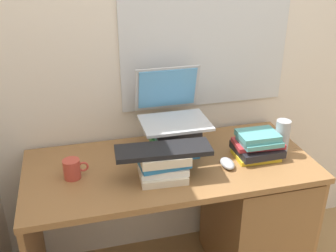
{
  "coord_description": "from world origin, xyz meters",
  "views": [
    {
      "loc": [
        -0.42,
        -1.58,
        1.73
      ],
      "look_at": [
        -0.0,
        0.04,
        0.93
      ],
      "focal_mm": 42.46,
      "sensor_mm": 36.0,
      "label": 1
    }
  ],
  "objects": [
    {
      "name": "water_bottle",
      "position": [
        0.55,
        -0.06,
        0.84
      ],
      "size": [
        0.07,
        0.07,
        0.19
      ],
      "primitive_type": "cylinder",
      "color": "#999EA5",
      "rests_on": "desk"
    },
    {
      "name": "computer_mouse",
      "position": [
        0.25,
        -0.1,
        0.77
      ],
      "size": [
        0.06,
        0.1,
        0.04
      ],
      "primitive_type": "ellipsoid",
      "color": "#A5A8AD",
      "rests_on": "desk"
    },
    {
      "name": "book_stack_side",
      "position": [
        0.43,
        -0.04,
        0.81
      ],
      "size": [
        0.25,
        0.19,
        0.13
      ],
      "color": "yellow",
      "rests_on": "desk"
    },
    {
      "name": "keyboard",
      "position": [
        -0.06,
        -0.11,
        0.89
      ],
      "size": [
        0.43,
        0.17,
        0.02
      ],
      "primitive_type": "cube",
      "rotation": [
        0.0,
        0.0,
        -0.07
      ],
      "color": "black",
      "rests_on": "book_stack_keyboard_riser"
    },
    {
      "name": "desk",
      "position": [
        0.35,
        -0.02,
        0.41
      ],
      "size": [
        1.38,
        0.62,
        0.75
      ],
      "color": "olive",
      "rests_on": "ground"
    },
    {
      "name": "wall_back",
      "position": [
        0.0,
        0.36,
        1.3
      ],
      "size": [
        6.0,
        0.06,
        2.6
      ],
      "color": "silver",
      "rests_on": "ground"
    },
    {
      "name": "book_stack_keyboard_riser",
      "position": [
        -0.06,
        -0.11,
        0.81
      ],
      "size": [
        0.23,
        0.19,
        0.13
      ],
      "color": "beige",
      "rests_on": "desk"
    },
    {
      "name": "book_stack_tall",
      "position": [
        0.05,
        0.09,
        0.83
      ],
      "size": [
        0.24,
        0.2,
        0.16
      ],
      "color": "#2672B2",
      "rests_on": "desk"
    },
    {
      "name": "mug",
      "position": [
        -0.46,
        -0.01,
        0.8
      ],
      "size": [
        0.11,
        0.08,
        0.09
      ],
      "color": "#B23F33",
      "rests_on": "desk"
    },
    {
      "name": "laptop",
      "position": [
        0.05,
        0.15,
        0.97
      ],
      "size": [
        0.33,
        0.3,
        0.25
      ],
      "color": "#B7BABF",
      "rests_on": "book_stack_tall"
    }
  ]
}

